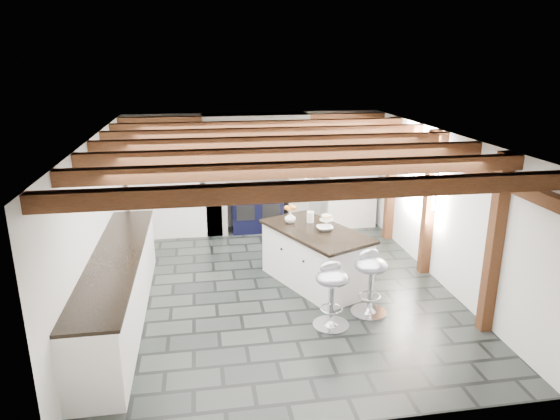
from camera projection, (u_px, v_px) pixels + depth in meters
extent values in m
plane|color=black|center=(278.00, 287.00, 7.54)|extent=(6.00, 6.00, 0.00)
plane|color=white|center=(254.00, 170.00, 10.03)|extent=(5.00, 0.00, 5.00)
plane|color=white|center=(97.00, 224.00, 6.82)|extent=(0.00, 6.00, 6.00)
plane|color=white|center=(440.00, 207.00, 7.58)|extent=(0.00, 6.00, 6.00)
plane|color=white|center=(278.00, 136.00, 6.86)|extent=(6.00, 6.00, 0.00)
cube|color=white|center=(215.00, 185.00, 9.68)|extent=(0.40, 0.60, 1.90)
cube|color=white|center=(296.00, 182.00, 9.93)|extent=(0.40, 0.60, 1.90)
cube|color=brown|center=(255.00, 130.00, 9.50)|extent=(2.10, 0.65, 0.18)
cube|color=white|center=(255.00, 122.00, 9.45)|extent=(2.00, 0.60, 0.31)
cube|color=black|center=(257.00, 130.00, 9.18)|extent=(1.00, 0.03, 0.22)
cube|color=silver|center=(257.00, 130.00, 9.16)|extent=(0.90, 0.01, 0.14)
cube|color=white|center=(165.00, 184.00, 9.52)|extent=(1.30, 0.58, 2.00)
cube|color=white|center=(349.00, 177.00, 10.08)|extent=(1.00, 0.58, 2.00)
cube|color=white|center=(119.00, 289.00, 6.51)|extent=(0.60, 3.80, 0.88)
cube|color=black|center=(115.00, 256.00, 6.37)|extent=(0.64, 3.80, 0.04)
cube|color=white|center=(204.00, 211.00, 9.79)|extent=(0.70, 0.60, 0.88)
cube|color=black|center=(202.00, 188.00, 9.66)|extent=(0.74, 0.64, 0.04)
cube|color=brown|center=(440.00, 155.00, 7.33)|extent=(0.15, 5.80, 0.14)
plane|color=white|center=(424.00, 173.00, 8.03)|extent=(0.00, 0.90, 0.90)
cube|color=brown|center=(323.00, 190.00, 4.43)|extent=(5.00, 0.16, 0.16)
cube|color=brown|center=(303.00, 169.00, 5.25)|extent=(5.00, 0.16, 0.16)
cube|color=brown|center=(289.00, 154.00, 6.07)|extent=(5.00, 0.16, 0.16)
cube|color=brown|center=(278.00, 142.00, 6.89)|extent=(5.00, 0.16, 0.16)
cube|color=brown|center=(269.00, 133.00, 7.70)|extent=(5.00, 0.16, 0.16)
cube|color=brown|center=(262.00, 126.00, 8.52)|extent=(5.00, 0.16, 0.16)
cube|color=brown|center=(256.00, 119.00, 9.34)|extent=(5.00, 0.16, 0.16)
cube|color=brown|center=(494.00, 245.00, 6.06)|extent=(0.15, 0.15, 2.30)
cube|color=brown|center=(429.00, 204.00, 7.76)|extent=(0.15, 0.15, 2.30)
cube|color=brown|center=(391.00, 179.00, 9.27)|extent=(0.15, 0.15, 2.30)
cylinder|color=black|center=(310.00, 162.00, 6.99)|extent=(0.01, 0.01, 0.56)
cylinder|color=white|center=(309.00, 185.00, 7.09)|extent=(0.09, 0.09, 0.22)
cylinder|color=black|center=(309.00, 158.00, 7.28)|extent=(0.01, 0.01, 0.56)
cylinder|color=white|center=(308.00, 179.00, 7.38)|extent=(0.09, 0.09, 0.22)
cylinder|color=black|center=(308.00, 154.00, 7.57)|extent=(0.01, 0.01, 0.56)
cylinder|color=white|center=(307.00, 175.00, 7.67)|extent=(0.09, 0.09, 0.22)
cube|color=black|center=(257.00, 208.00, 9.93)|extent=(1.00, 0.60, 0.90)
ellipsoid|color=silver|center=(244.00, 185.00, 9.75)|extent=(0.28, 0.28, 0.11)
ellipsoid|color=silver|center=(269.00, 184.00, 9.83)|extent=(0.28, 0.28, 0.11)
cylinder|color=silver|center=(258.00, 194.00, 9.52)|extent=(0.95, 0.03, 0.03)
cube|color=black|center=(246.00, 213.00, 9.61)|extent=(0.35, 0.02, 0.30)
cube|color=black|center=(271.00, 212.00, 9.69)|extent=(0.35, 0.02, 0.30)
cube|color=white|center=(315.00, 258.00, 7.57)|extent=(1.46, 1.89, 0.83)
cube|color=black|center=(316.00, 231.00, 7.44)|extent=(1.56, 1.99, 0.05)
imported|color=white|center=(290.00, 217.00, 7.70)|extent=(0.23, 0.23, 0.18)
ellipsoid|color=orange|center=(290.00, 208.00, 7.66)|extent=(0.19, 0.19, 0.11)
cylinder|color=white|center=(310.00, 217.00, 7.74)|extent=(0.11, 0.11, 0.17)
imported|color=white|center=(325.00, 228.00, 7.40)|extent=(0.32, 0.32, 0.06)
cylinder|color=white|center=(326.00, 223.00, 7.58)|extent=(0.05, 0.05, 0.09)
cylinder|color=white|center=(326.00, 220.00, 7.56)|extent=(0.21, 0.21, 0.01)
cylinder|color=beige|center=(327.00, 217.00, 7.55)|extent=(0.16, 0.16, 0.07)
cylinder|color=silver|center=(368.00, 312.00, 6.77)|extent=(0.49, 0.49, 0.03)
cone|color=silver|center=(369.00, 309.00, 6.76)|extent=(0.22, 0.22, 0.09)
cylinder|color=silver|center=(370.00, 289.00, 6.67)|extent=(0.06, 0.06, 0.61)
torus|color=silver|center=(369.00, 296.00, 6.70)|extent=(0.31, 0.31, 0.02)
ellipsoid|color=#9A9DA8|center=(371.00, 266.00, 6.57)|extent=(0.54, 0.54, 0.20)
ellipsoid|color=#9A9DA8|center=(367.00, 255.00, 6.63)|extent=(0.33, 0.20, 0.17)
cylinder|color=silver|center=(331.00, 325.00, 6.45)|extent=(0.47, 0.47, 0.03)
cone|color=silver|center=(331.00, 322.00, 6.44)|extent=(0.21, 0.21, 0.09)
cylinder|color=silver|center=(332.00, 302.00, 6.35)|extent=(0.05, 0.05, 0.59)
torus|color=silver|center=(331.00, 309.00, 6.38)|extent=(0.30, 0.30, 0.02)
ellipsoid|color=#9A9DA8|center=(332.00, 278.00, 6.26)|extent=(0.51, 0.51, 0.19)
ellipsoid|color=#9A9DA8|center=(329.00, 267.00, 6.32)|extent=(0.32, 0.18, 0.16)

